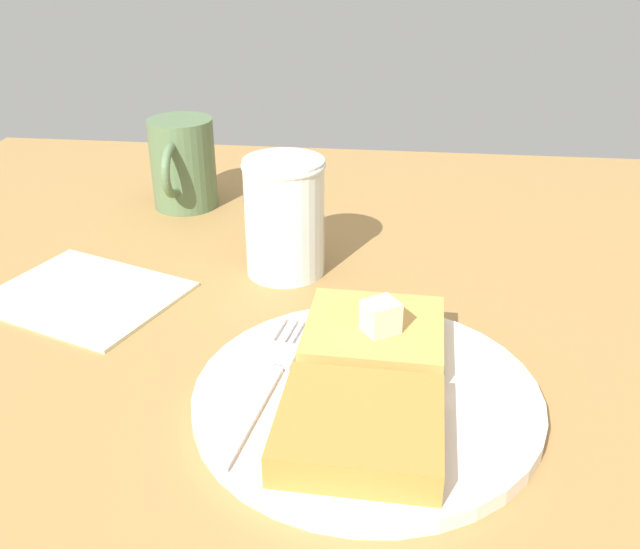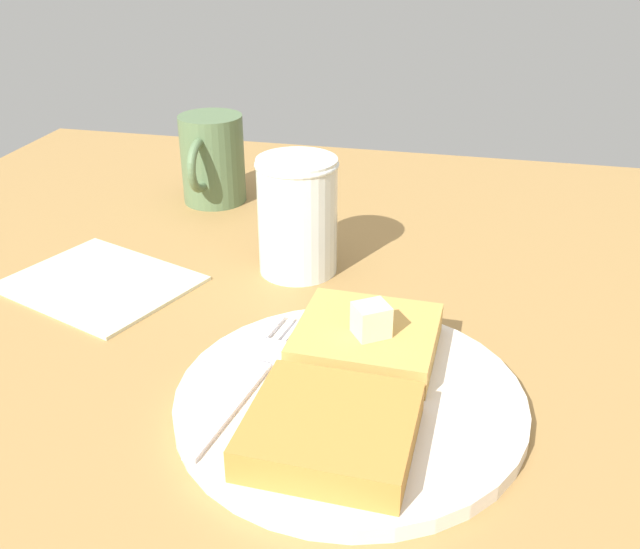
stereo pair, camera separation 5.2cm
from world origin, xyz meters
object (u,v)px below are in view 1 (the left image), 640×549
syrup_jar (285,221)px  fork (269,375)px  napkin (85,295)px  coffee_mug (183,164)px  plate (367,397)px

syrup_jar → fork: bearing=5.3°
napkin → coffee_mug: (-20.43, 2.65, 4.53)cm
plate → fork: (-0.78, -6.48, 0.65)cm
fork → syrup_jar: 17.77cm
plate → fork: bearing=-96.9°
plate → syrup_jar: (-18.13, -8.10, 4.10)cm
plate → fork: fork is taller
syrup_jar → coffee_mug: 19.00cm
fork → syrup_jar: (-17.35, -1.62, 3.45)cm
fork → coffee_mug: coffee_mug is taller
syrup_jar → napkin: size_ratio=0.70×
plate → coffee_mug: (-32.03, -21.06, 4.09)cm
syrup_jar → napkin: syrup_jar is taller
syrup_jar → coffee_mug: (-13.90, -12.96, -0.01)cm
plate → napkin: (-11.60, -23.71, -0.44)cm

